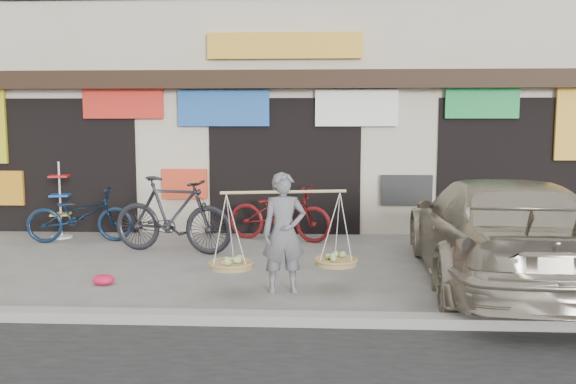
{
  "coord_description": "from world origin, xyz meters",
  "views": [
    {
      "loc": [
        0.67,
        -8.56,
        2.25
      ],
      "look_at": [
        0.19,
        0.9,
        1.14
      ],
      "focal_mm": 38.0,
      "sensor_mm": 36.0,
      "label": 1
    }
  ],
  "objects_px": {
    "bike_0": "(80,215)",
    "display_rack": "(60,207)",
    "suv": "(498,231)",
    "bike_2": "(280,213)",
    "bike_1": "(172,215)",
    "street_vendor": "(284,238)"
  },
  "relations": [
    {
      "from": "bike_0",
      "to": "display_rack",
      "type": "distance_m",
      "value": 0.67
    },
    {
      "from": "bike_1",
      "to": "display_rack",
      "type": "height_order",
      "value": "display_rack"
    },
    {
      "from": "bike_1",
      "to": "suv",
      "type": "xyz_separation_m",
      "value": [
        4.98,
        -1.75,
        0.08
      ]
    },
    {
      "from": "bike_2",
      "to": "display_rack",
      "type": "bearing_deg",
      "value": 103.85
    },
    {
      "from": "bike_2",
      "to": "suv",
      "type": "relative_size",
      "value": 0.39
    },
    {
      "from": "suv",
      "to": "bike_0",
      "type": "bearing_deg",
      "value": -17.07
    },
    {
      "from": "suv",
      "to": "street_vendor",
      "type": "bearing_deg",
      "value": 14.93
    },
    {
      "from": "street_vendor",
      "to": "bike_0",
      "type": "height_order",
      "value": "street_vendor"
    },
    {
      "from": "bike_1",
      "to": "bike_2",
      "type": "distance_m",
      "value": 2.11
    },
    {
      "from": "bike_0",
      "to": "display_rack",
      "type": "bearing_deg",
      "value": 43.98
    },
    {
      "from": "street_vendor",
      "to": "display_rack",
      "type": "height_order",
      "value": "street_vendor"
    },
    {
      "from": "bike_1",
      "to": "street_vendor",
      "type": "bearing_deg",
      "value": -126.2
    },
    {
      "from": "suv",
      "to": "bike_1",
      "type": "bearing_deg",
      "value": -16.04
    },
    {
      "from": "bike_0",
      "to": "suv",
      "type": "relative_size",
      "value": 0.37
    },
    {
      "from": "street_vendor",
      "to": "bike_1",
      "type": "distance_m",
      "value": 3.12
    },
    {
      "from": "street_vendor",
      "to": "suv",
      "type": "xyz_separation_m",
      "value": [
        2.93,
        0.61,
        0.01
      ]
    },
    {
      "from": "bike_2",
      "to": "display_rack",
      "type": "distance_m",
      "value": 4.25
    },
    {
      "from": "display_rack",
      "to": "suv",
      "type": "bearing_deg",
      "value": -21.59
    },
    {
      "from": "street_vendor",
      "to": "bike_0",
      "type": "distance_m",
      "value": 5.1
    },
    {
      "from": "suv",
      "to": "bike_2",
      "type": "bearing_deg",
      "value": -38.79
    },
    {
      "from": "bike_1",
      "to": "bike_2",
      "type": "bearing_deg",
      "value": -44.09
    },
    {
      "from": "display_rack",
      "to": "bike_0",
      "type": "bearing_deg",
      "value": -35.76
    }
  ]
}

